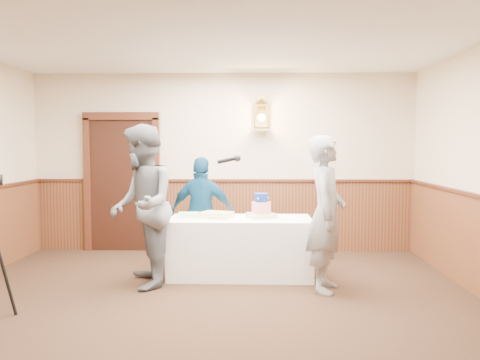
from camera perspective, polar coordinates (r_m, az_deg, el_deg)
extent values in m
plane|color=#301E13|center=(4.84, -4.50, -16.38)|extent=(7.00, 7.00, 0.00)
cube|color=beige|center=(8.03, -1.89, 1.97)|extent=(6.00, 0.02, 2.80)
cube|color=beige|center=(1.16, -24.02, -10.54)|extent=(6.00, 0.02, 2.80)
cube|color=white|center=(4.67, -4.70, 17.80)|extent=(6.00, 7.00, 0.02)
cube|color=#4C2915|center=(8.09, -1.89, -4.07)|extent=(5.98, 0.04, 1.10)
cube|color=#472013|center=(8.01, -1.90, -0.04)|extent=(5.98, 0.07, 0.04)
cube|color=black|center=(8.26, -13.06, -0.51)|extent=(1.00, 0.06, 2.10)
cube|color=white|center=(6.55, 0.05, -7.54)|extent=(1.80, 0.80, 0.75)
cube|color=beige|center=(6.50, 2.40, -4.00)|extent=(0.40, 0.40, 0.06)
cylinder|color=red|center=(6.49, 2.41, -3.10)|extent=(0.25, 0.25, 0.14)
cylinder|color=navy|center=(6.47, 2.41, -1.98)|extent=(0.17, 0.17, 0.11)
cube|color=#FFE598|center=(6.49, -2.65, -3.94)|extent=(0.45, 0.40, 0.08)
cube|color=#BFEEA8|center=(6.57, -5.79, -3.93)|extent=(0.27, 0.23, 0.06)
imported|color=slate|center=(6.09, -10.96, -2.89)|extent=(0.95, 1.10, 1.93)
cylinder|color=black|center=(6.05, -1.53, 2.23)|extent=(0.23, 0.07, 0.09)
sphere|color=black|center=(6.06, -0.30, 2.47)|extent=(0.08, 0.08, 0.08)
imported|color=gray|center=(5.90, 9.64, -3.74)|extent=(0.57, 0.73, 1.79)
imported|color=navy|center=(6.90, -4.27, -3.72)|extent=(0.94, 0.51, 1.52)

